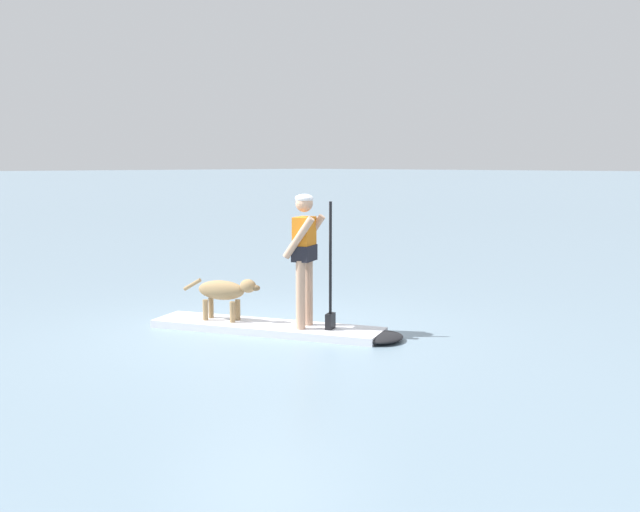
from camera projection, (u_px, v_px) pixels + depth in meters
The scene contains 4 objects.
ground_plane at pixel (267, 331), 9.79m from camera, with size 400.00×400.00×0.00m, color gray.
paddleboard at pixel (282, 329), 9.70m from camera, with size 3.34×1.97×0.10m.
person_paddler at pixel (306, 250), 9.46m from camera, with size 0.68×0.60×1.69m.
dog at pixel (225, 292), 9.94m from camera, with size 1.06×0.53×0.57m.
Camera 1 is at (7.20, -6.38, 2.18)m, focal length 42.20 mm.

